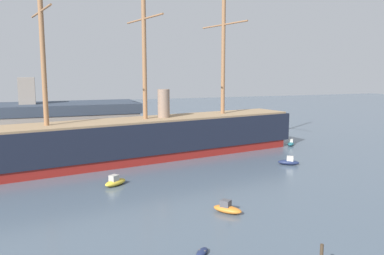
{
  "coord_description": "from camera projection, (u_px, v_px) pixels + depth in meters",
  "views": [
    {
      "loc": [
        -21.56,
        -20.22,
        16.34
      ],
      "look_at": [
        -0.72,
        35.47,
        7.69
      ],
      "focal_mm": 36.8,
      "sensor_mm": 36.0,
      "label": 1
    }
  ],
  "objects": [
    {
      "name": "tall_ship",
      "position": [
        146.0,
        138.0,
        72.77
      ],
      "size": [
        75.44,
        21.24,
        36.54
      ],
      "color": "maroon",
      "rests_on": "ground"
    },
    {
      "name": "dinghy_foreground_left",
      "position": [
        202.0,
        252.0,
        35.18
      ],
      "size": [
        1.9,
        1.93,
        0.45
      ],
      "color": "#1E284C",
      "rests_on": "ground"
    },
    {
      "name": "motorboat_near_centre",
      "position": [
        227.0,
        208.0,
        45.47
      ],
      "size": [
        3.33,
        3.71,
        1.49
      ],
      "color": "orange",
      "rests_on": "ground"
    },
    {
      "name": "motorboat_alongside_bow",
      "position": [
        115.0,
        182.0,
        56.25
      ],
      "size": [
        3.97,
        3.45,
        1.58
      ],
      "color": "gold",
      "rests_on": "ground"
    },
    {
      "name": "motorboat_alongside_stern",
      "position": [
        289.0,
        162.0,
        68.63
      ],
      "size": [
        3.83,
        3.37,
        1.53
      ],
      "color": "#1E284C",
      "rests_on": "ground"
    },
    {
      "name": "dinghy_far_left",
      "position": [
        6.0,
        164.0,
        67.55
      ],
      "size": [
        3.02,
        1.92,
        0.66
      ],
      "color": "#236670",
      "rests_on": "ground"
    },
    {
      "name": "motorboat_far_right",
      "position": [
        291.0,
        143.0,
        86.36
      ],
      "size": [
        3.16,
        3.4,
        1.38
      ],
      "color": "#236670",
      "rests_on": "ground"
    },
    {
      "name": "dinghy_distant_centre",
      "position": [
        154.0,
        145.0,
        85.63
      ],
      "size": [
        1.33,
        2.46,
        0.55
      ],
      "color": "gray",
      "rests_on": "ground"
    },
    {
      "name": "dockside_warehouse_left",
      "position": [
        23.0,
        127.0,
        81.04
      ],
      "size": [
        50.83,
        16.3,
        14.95
      ],
      "color": "#565659",
      "rests_on": "ground"
    }
  ]
}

